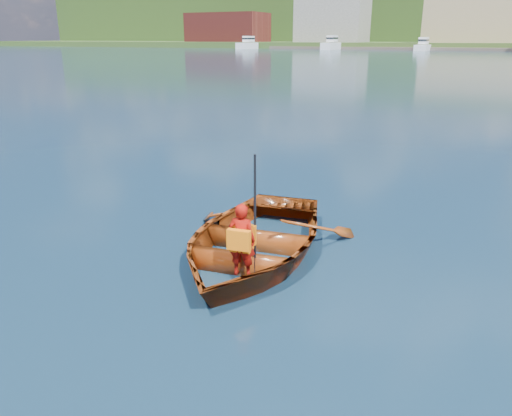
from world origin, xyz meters
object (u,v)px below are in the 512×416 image
Objects in this scene: child_paddler at (242,239)px; dock at (511,50)px; rowboat at (252,240)px; marina_yachts at (471,46)px.

child_paddler is 148.85m from dock.
child_paddler is (0.26, -0.87, 0.37)m from rowboat.
child_paddler is at bearing -87.82° from marina_yachts.
child_paddler is 144.17m from marina_yachts.
child_paddler is 0.01× the size of marina_yachts.
dock is at bearing 88.31° from child_paddler.
dock is (4.39, 148.78, -0.26)m from child_paddler.
rowboat is at bearing -87.91° from marina_yachts.
dock is 10.99m from marina_yachts.
rowboat is 2.55× the size of child_paddler.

